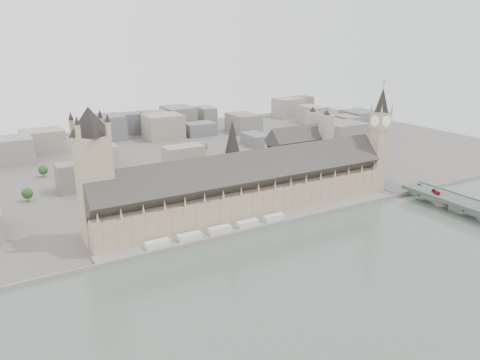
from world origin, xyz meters
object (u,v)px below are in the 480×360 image
westminster_abbey (299,151)px  car_approach (420,184)px  red_bus_north (436,192)px  victoria_tower (94,170)px  palace_of_westminster (247,188)px  elizabeth_tower (379,133)px

westminster_abbey → car_approach: westminster_abbey is taller
red_bus_north → victoria_tower: bearing=-171.1°
palace_of_westminster → elizabeth_tower: elizabeth_tower is taller
victoria_tower → red_bus_north: victoria_tower is taller
red_bus_north → car_approach: (7.51, 24.09, -0.78)m
elizabeth_tower → red_bus_north: (20.45, -53.45, -46.37)m
westminster_abbey → palace_of_westminster: bearing=-145.8°
car_approach → red_bus_north: bearing=-91.4°
westminster_abbey → red_bus_north: 148.87m
victoria_tower → palace_of_westminster: bearing=-3.0°
palace_of_westminster → victoria_tower: bearing=177.0°
palace_of_westminster → red_bus_north: bearing=-22.4°
elizabeth_tower → westminster_abbey: bearing=107.3°
red_bus_north → palace_of_westminster: bearing=-179.2°
victoria_tower → westminster_abbey: victoria_tower is taller
westminster_abbey → elizabeth_tower: bearing=-72.7°
victoria_tower → red_bus_north: bearing=-14.3°
elizabeth_tower → car_approach: bearing=-46.4°
palace_of_westminster → red_bus_north: (158.45, -65.15, -10.99)m
palace_of_westminster → red_bus_north: size_ratio=25.17×
westminster_abbey → car_approach: bearing=-64.7°
car_approach → elizabeth_tower: bearing=149.5°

